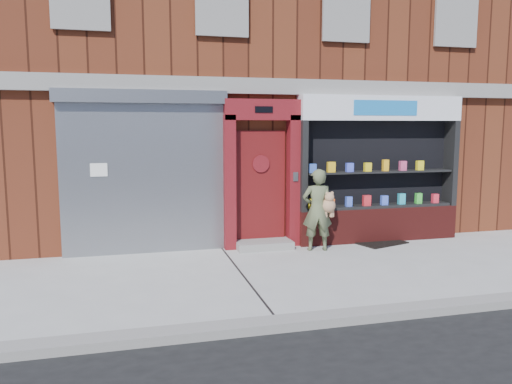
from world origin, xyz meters
name	(u,v)px	position (x,y,z in m)	size (l,w,h in m)	color
ground	(334,269)	(0.00, 0.00, 0.00)	(80.00, 80.00, 0.00)	#9E9E99
curb	(401,312)	(0.00, -2.15, 0.06)	(60.00, 0.30, 0.12)	gray
building	(249,67)	(0.00, 5.99, 4.00)	(12.00, 8.16, 8.00)	#532213
shutter_bay	(144,162)	(-3.00, 1.93, 1.72)	(3.10, 0.30, 3.04)	gray
red_door_bay	(262,174)	(-0.75, 1.86, 1.46)	(1.52, 0.58, 2.90)	#5E1015
pharmacy_bay	(378,175)	(1.75, 1.81, 1.37)	(3.50, 0.41, 3.00)	#591715
woman	(318,209)	(0.23, 1.31, 0.80)	(0.67, 0.47, 1.58)	#57613F
doormat	(380,242)	(1.69, 1.55, 0.01)	(0.98, 0.69, 0.02)	black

